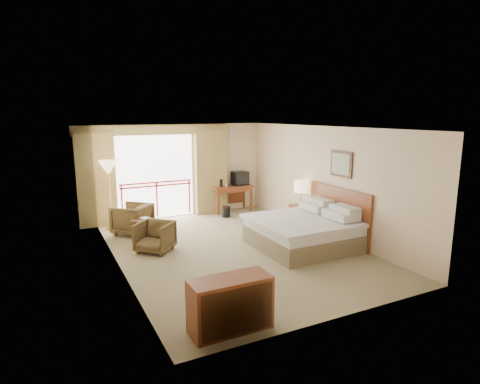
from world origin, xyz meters
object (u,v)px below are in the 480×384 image
table_lamp (301,187)px  floor_lamp (108,170)px  armchair_far (133,234)px  wastebasket (226,212)px  nightstand (301,217)px  side_table (142,226)px  armchair_near (156,251)px  dresser (231,304)px  desk (231,191)px  bed (304,231)px  tv (240,178)px

table_lamp → floor_lamp: 4.99m
table_lamp → armchair_far: table_lamp is taller
table_lamp → wastebasket: table_lamp is taller
nightstand → side_table: size_ratio=1.19×
armchair_near → armchair_far: bearing=139.0°
dresser → floor_lamp: bearing=95.4°
wastebasket → desk: bearing=55.3°
bed → desk: bearing=90.1°
bed → table_lamp: size_ratio=3.44×
bed → armchair_far: bearing=139.5°
nightstand → dresser: dresser is taller
armchair_near → floor_lamp: size_ratio=0.41×
tv → wastebasket: tv is taller
tv → wastebasket: bearing=-120.5°
table_lamp → wastebasket: 2.52m
table_lamp → armchair_near: 4.05m
table_lamp → armchair_far: 4.47m
nightstand → tv: bearing=101.5°
armchair_near → side_table: side_table is taller
desk → side_table: 3.70m
tv → floor_lamp: bearing=-153.5°
table_lamp → floor_lamp: size_ratio=0.34×
bed → floor_lamp: (-3.69, 3.46, 1.18)m
bed → armchair_far: bed is taller
desk → armchair_near: bearing=-139.5°
desk → wastebasket: 0.93m
bed → wastebasket: 3.28m
desk → bed: bearing=-90.1°
tv → wastebasket: 1.29m
desk → dresser: desk is taller
wastebasket → armchair_near: size_ratio=0.42×
floor_lamp → armchair_far: bearing=-58.0°
wastebasket → armchair_far: armchair_far is taller
armchair_far → side_table: bearing=47.8°
table_lamp → desk: 2.79m
nightstand → armchair_far: (-4.04, 1.59, -0.32)m
armchair_far → floor_lamp: floor_lamp is taller
wastebasket → nightstand: bearing=-58.8°
desk → floor_lamp: floor_lamp is taller
nightstand → desk: size_ratio=0.52×
bed → dresser: bearing=-140.8°
floor_lamp → side_table: bearing=-71.0°
desk → dresser: 7.06m
side_table → floor_lamp: 1.89m
bed → armchair_near: 3.37m
nightstand → side_table: nightstand is taller
table_lamp → side_table: 4.13m
nightstand → armchair_far: 4.36m
armchair_far → tv: bearing=148.9°
wastebasket → armchair_far: size_ratio=0.37×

